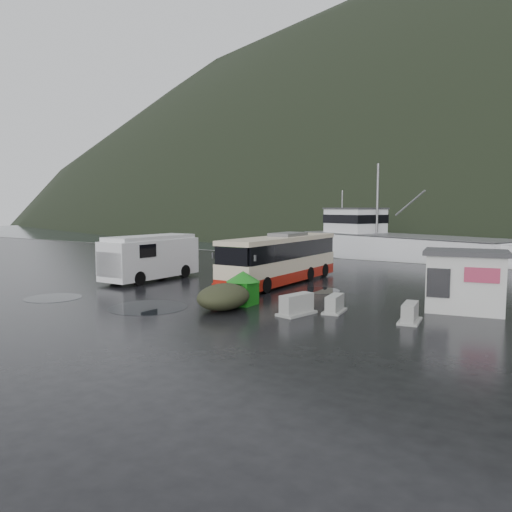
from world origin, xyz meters
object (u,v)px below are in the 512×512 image
Objects in this scene: white_van at (151,280)px; ticket_kiosk at (464,311)px; waste_bin_left at (243,305)px; jersey_barrier_b at (334,312)px; fishing_trawler at (400,255)px; dome_tent at (224,309)px; jersey_barrier_c at (410,322)px; waste_bin_right at (246,302)px; jersey_barrier_a at (297,315)px; coach_bus at (281,283)px.

ticket_kiosk is (18.47, 1.27, 0.00)m from white_van.
ticket_kiosk is at bearing 26.29° from waste_bin_left.
jersey_barrier_b is 28.68m from fishing_trawler.
dome_tent is 1.90× the size of jersey_barrier_c.
jersey_barrier_a is at bearing -17.21° from waste_bin_right.
fishing_trawler is (7.30, 25.66, 0.00)m from white_van.
jersey_barrier_c is (-1.28, -3.54, 0.00)m from ticket_kiosk.
fishing_trawler reaches higher than white_van.
white_van is 9.62m from waste_bin_right.
jersey_barrier_a is 29.78m from fishing_trawler.
fishing_trawler is (-11.17, 24.39, 0.00)m from ticket_kiosk.
ticket_kiosk is (9.20, 3.81, 0.00)m from waste_bin_right.
white_van is 26.68m from fishing_trawler.
ticket_kiosk reaches higher than waste_bin_left.
jersey_barrier_c is at bearing -9.37° from white_van.
coach_bus is 8.40m from dome_tent.
coach_bus is 8.28m from white_van.
waste_bin_right is 9.96m from ticket_kiosk.
white_van is 13.25m from jersey_barrier_a.
white_van reaches higher than dome_tent.
dome_tent is (0.23, -2.02, 0.00)m from waste_bin_right.
jersey_barrier_c is (7.65, 0.87, 0.00)m from waste_bin_left.
fishing_trawler reaches higher than dome_tent.
waste_bin_right is at bearing -65.66° from fishing_trawler.
jersey_barrier_b is (4.33, 0.88, 0.00)m from waste_bin_left.
coach_bus is 0.42× the size of fishing_trawler.
white_van is at bearing -157.11° from coach_bus.
waste_bin_left is at bearing -173.52° from jersey_barrier_c.
jersey_barrier_b is at bearing -56.41° from fishing_trawler.
ticket_kiosk is at bearing -14.66° from coach_bus.
fishing_trawler reaches higher than jersey_barrier_a.
jersey_barrier_c is at bearing -122.05° from ticket_kiosk.
dome_tent reaches higher than jersey_barrier_a.
coach_bus is 11.26m from ticket_kiosk.
ticket_kiosk is at bearing 37.48° from jersey_barrier_b.
jersey_barrier_b is at bearing 50.30° from jersey_barrier_a.
ticket_kiosk is at bearing 22.51° from waste_bin_right.
dome_tent is 1.67× the size of jersey_barrier_a.
jersey_barrier_b is (4.60, 0.29, 0.00)m from waste_bin_right.
waste_bin_right is 0.87× the size of jersey_barrier_c.
jersey_barrier_b is 0.06× the size of fishing_trawler.
jersey_barrier_a reaches higher than jersey_barrier_b.
white_van is 10.05m from waste_bin_left.
dome_tent is at bearing -91.73° from waste_bin_left.
waste_bin_right reaches higher than dome_tent.
waste_bin_left is 1.17× the size of waste_bin_right.
ticket_kiosk is 0.13× the size of fishing_trawler.
white_van is at bearing -85.54° from fishing_trawler.
jersey_barrier_a is at bearing -163.17° from jersey_barrier_c.
jersey_barrier_b is at bearing 179.74° from jersey_barrier_c.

